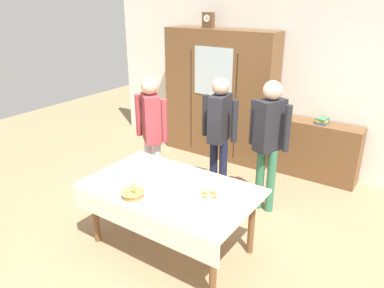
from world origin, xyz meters
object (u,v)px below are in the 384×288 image
Objects in this scene: mantel_clock at (208,20)px; tea_cup_center at (140,178)px; pastry_plate at (209,195)px; person_near_right_end at (219,127)px; person_behind_table_right at (269,134)px; spoon_far_right at (181,195)px; tea_cup_far_right at (121,171)px; tea_cup_mid_left at (110,183)px; tea_cup_far_left at (155,164)px; spoon_near_right at (232,206)px; dining_table at (169,196)px; bread_basket at (133,194)px; wall_cabinet at (219,95)px; spoon_far_left at (172,205)px; book_stack at (322,121)px; bookshelf_low at (318,151)px; tea_cup_back_edge at (169,181)px; person_beside_shelf at (152,127)px.

tea_cup_center is (0.78, -2.63, -1.48)m from mantel_clock.
tea_cup_center is 0.46× the size of pastry_plate.
person_behind_table_right reaches higher than person_near_right_end.
mantel_clock is at bearing 116.79° from spoon_far_right.
tea_cup_far_right and tea_cup_mid_left have the same top height.
spoon_near_right is (1.17, -0.29, -0.02)m from tea_cup_far_left.
dining_table is 0.46m from pastry_plate.
bread_basket is 0.14× the size of person_near_right_end.
wall_cabinet is 18.02× the size of spoon_far_right.
bread_basket is at bearing -168.52° from spoon_far_left.
tea_cup_mid_left is at bearing -151.09° from dining_table.
bread_basket is (-1.00, -2.99, -0.13)m from book_stack.
mantel_clock reaches higher than tea_cup_center.
wall_cabinet is 16.49× the size of tea_cup_far_left.
book_stack is 1.65m from person_near_right_end.
bookshelf_low is 10.05× the size of spoon_near_right.
tea_cup_far_left reaches higher than spoon_far_right.
bread_basket is at bearing -108.45° from bookshelf_low.
bookshelf_low reaches higher than tea_cup_far_right.
mantel_clock is 2.37m from book_stack.
tea_cup_far_right is (-1.47, -2.66, -0.14)m from book_stack.
spoon_far_right is (0.19, -0.05, 0.10)m from dining_table.
bookshelf_low is (0.81, 2.64, -0.22)m from dining_table.
tea_cup_center is 0.64m from spoon_far_left.
spoon_far_left is (0.24, -0.26, 0.10)m from dining_table.
tea_cup_back_edge is 1.42m from person_behind_table_right.
spoon_far_left is 1.57m from person_beside_shelf.
mantel_clock reaches higher than tea_cup_far_left.
spoon_far_right is at bearing 37.72° from bread_basket.
spoon_far_right is (-0.62, -2.70, -0.16)m from book_stack.
tea_cup_mid_left is (-0.55, -0.30, 0.12)m from dining_table.
wall_cabinet is 2.64m from tea_cup_far_right.
spoon_far_left and spoon_far_right have the same top height.
person_beside_shelf reaches higher than tea_cup_center.
tea_cup_far_right is at bearing -110.44° from person_near_right_end.
person_beside_shelf reaches higher than dining_table.
person_beside_shelf is at bearing 151.76° from pastry_plate.
person_beside_shelf is (-0.71, 1.15, 0.24)m from bread_basket.
dining_table is 13.99× the size of tea_cup_center.
mantel_clock reaches higher than bread_basket.
dining_table is 0.41m from bread_basket.
bookshelf_low is at bearing 61.15° from tea_cup_far_right.
mantel_clock is 0.14× the size of person_near_right_end.
wall_cabinet is 18.02× the size of spoon_near_right.
spoon_near_right and spoon_far_left have the same top height.
dining_table is at bearing 7.08° from tea_cup_center.
spoon_far_right is at bearing -63.21° from mantel_clock.
person_beside_shelf reaches higher than tea_cup_far_left.
mantel_clock reaches higher than tea_cup_back_edge.
person_near_right_end is (-0.35, 1.37, 0.26)m from spoon_far_right.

